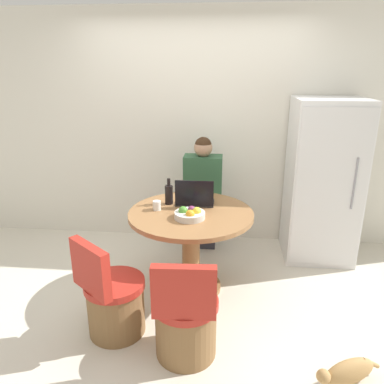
# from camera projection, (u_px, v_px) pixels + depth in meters

# --- Properties ---
(ground_plane) EXTENTS (12.00, 12.00, 0.00)m
(ground_plane) POSITION_uv_depth(u_px,v_px,m) (180.00, 305.00, 3.29)
(ground_plane) COLOR beige
(wall_back) EXTENTS (7.00, 0.06, 2.60)m
(wall_back) POSITION_uv_depth(u_px,v_px,m) (195.00, 130.00, 4.23)
(wall_back) COLOR silver
(wall_back) RESTS_ON ground_plane
(refrigerator) EXTENTS (0.70, 0.66, 1.70)m
(refrigerator) POSITION_uv_depth(u_px,v_px,m) (323.00, 181.00, 3.90)
(refrigerator) COLOR white
(refrigerator) RESTS_ON ground_plane
(dining_table) EXTENTS (1.11, 1.11, 0.78)m
(dining_table) POSITION_uv_depth(u_px,v_px,m) (191.00, 236.00, 3.37)
(dining_table) COLOR olive
(dining_table) RESTS_ON ground_plane
(chair_near_left_corner) EXTENTS (0.53, 0.54, 0.82)m
(chair_near_left_corner) POSITION_uv_depth(u_px,v_px,m) (113.00, 302.00, 2.88)
(chair_near_left_corner) COLOR brown
(chair_near_left_corner) RESTS_ON ground_plane
(chair_near_camera) EXTENTS (0.46, 0.46, 0.82)m
(chair_near_camera) POSITION_uv_depth(u_px,v_px,m) (186.00, 323.00, 2.65)
(chair_near_camera) COLOR brown
(chair_near_camera) RESTS_ON ground_plane
(person_seated) EXTENTS (0.40, 0.37, 1.31)m
(person_seated) POSITION_uv_depth(u_px,v_px,m) (203.00, 191.00, 4.04)
(person_seated) COLOR #2D2D38
(person_seated) RESTS_ON ground_plane
(laptop) EXTENTS (0.35, 0.21, 0.25)m
(laptop) POSITION_uv_depth(u_px,v_px,m) (195.00, 199.00, 3.43)
(laptop) COLOR #232328
(laptop) RESTS_ON dining_table
(fruit_bowl) EXTENTS (0.26, 0.26, 0.10)m
(fruit_bowl) POSITION_uv_depth(u_px,v_px,m) (190.00, 214.00, 3.15)
(fruit_bowl) COLOR beige
(fruit_bowl) RESTS_ON dining_table
(coffee_cup) EXTENTS (0.07, 0.07, 0.09)m
(coffee_cup) POSITION_uv_depth(u_px,v_px,m) (157.00, 205.00, 3.32)
(coffee_cup) COLOR white
(coffee_cup) RESTS_ON dining_table
(bottle) EXTENTS (0.07, 0.07, 0.25)m
(bottle) POSITION_uv_depth(u_px,v_px,m) (169.00, 194.00, 3.45)
(bottle) COLOR black
(bottle) RESTS_ON dining_table
(cat) EXTENTS (0.47, 0.27, 0.18)m
(cat) POSITION_uv_depth(u_px,v_px,m) (348.00, 372.00, 2.46)
(cat) COLOR tan
(cat) RESTS_ON ground_plane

